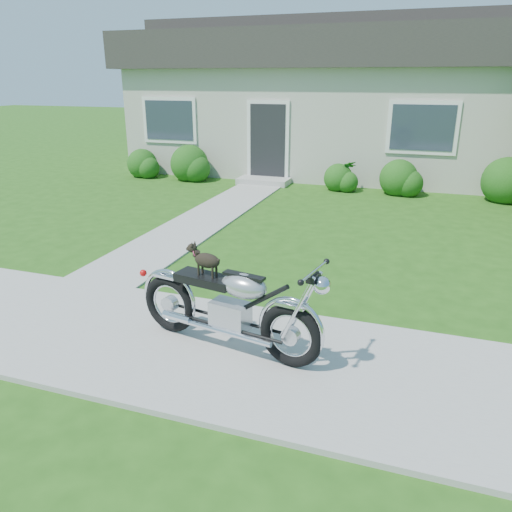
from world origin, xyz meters
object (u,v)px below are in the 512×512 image
(house, at_px, (343,98))
(motorcycle_with_dog, at_px, (230,306))
(potted_plant_left, at_px, (194,168))
(potted_plant_right, at_px, (348,176))

(house, relative_size, motorcycle_with_dog, 5.70)
(house, height_order, motorcycle_with_dog, house)
(house, distance_m, motorcycle_with_dog, 12.11)
(potted_plant_left, xyz_separation_m, motorcycle_with_dog, (4.50, -8.52, 0.19))
(potted_plant_right, distance_m, motorcycle_with_dog, 8.52)
(potted_plant_left, relative_size, potted_plant_right, 0.91)
(house, xyz_separation_m, motorcycle_with_dog, (0.95, -11.97, -1.62))
(potted_plant_left, height_order, potted_plant_right, potted_plant_right)
(potted_plant_right, xyz_separation_m, motorcycle_with_dog, (0.13, -8.52, 0.16))
(house, distance_m, potted_plant_right, 3.96)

